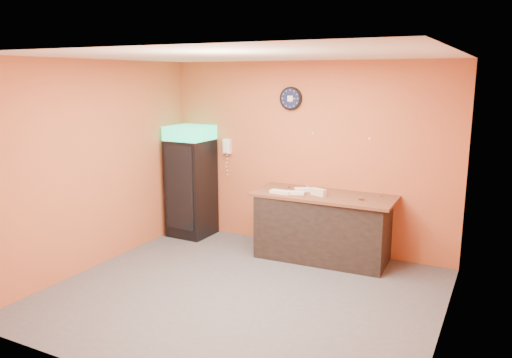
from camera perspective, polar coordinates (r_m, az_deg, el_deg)
The scene contains 15 objects.
floor at distance 6.18m, azimuth -1.58°, elevation -13.00°, with size 4.50×4.50×0.00m, color #47474C.
back_wall at distance 7.52m, azimuth 5.72°, elevation 2.62°, with size 4.50×0.02×2.80m, color #C16036.
left_wall at distance 7.09m, azimuth -17.81°, elevation 1.54°, with size 0.02×4.00×2.80m, color #C16036.
right_wall at distance 5.08m, azimuth 21.21°, elevation -2.60°, with size 0.02×4.00×2.80m, color #C16036.
ceiling at distance 5.62m, azimuth -1.74°, elevation 13.91°, with size 4.50×4.00×0.02m, color white.
beverage_cooler at distance 8.14m, azimuth -7.58°, elevation -0.45°, with size 0.64×0.66×1.80m.
prep_counter at distance 7.22m, azimuth 7.66°, elevation -5.54°, with size 1.82×0.81×0.91m, color black.
wall_clock at distance 7.50m, azimuth 4.00°, elevation 9.17°, with size 0.34×0.06×0.34m.
wall_phone at distance 8.05m, azimuth -3.34°, elevation 3.75°, with size 0.13×0.11×0.24m.
butcher_paper at distance 7.09m, azimuth 7.76°, elevation -1.88°, with size 1.99×0.86×0.04m, color brown.
sub_roll_stack at distance 6.98m, azimuth 7.14°, elevation -1.50°, with size 0.25×0.15×0.10m.
wrapped_sandwich_left at distance 7.07m, azimuth 2.82°, elevation -1.49°, with size 0.30×0.12×0.04m, color white.
wrapped_sandwich_mid at distance 7.04m, azimuth 4.40°, elevation -1.58°, with size 0.28×0.11×0.04m, color white.
wrapped_sandwich_right at distance 7.23m, azimuth 5.66°, elevation -1.21°, with size 0.31×0.12×0.04m, color white.
kitchen_tool at distance 7.34m, azimuth 5.92°, elevation -0.98°, with size 0.06×0.06×0.06m, color silver.
Camera 1 is at (2.71, -4.91, 2.59)m, focal length 35.00 mm.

